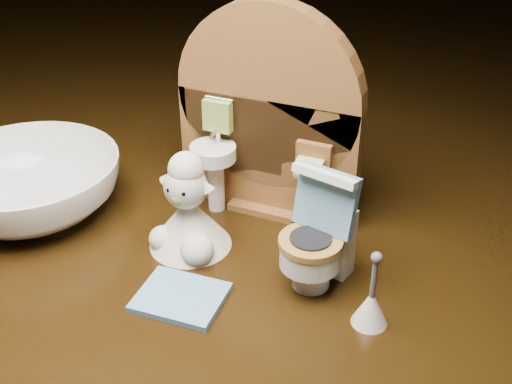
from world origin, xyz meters
TOP-DOWN VIEW (x-y plane):
  - backdrop_panel at (-0.00, 0.06)m, footprint 0.13×0.05m
  - toy_toilet at (0.06, -0.00)m, footprint 0.04×0.05m
  - bath_mat at (-0.01, -0.05)m, footprint 0.05×0.04m
  - toilet_brush at (0.10, -0.03)m, footprint 0.02×0.02m
  - plush_lamb at (-0.03, -0.00)m, footprint 0.05×0.05m
  - ceramic_bowl at (-0.15, -0.01)m, footprint 0.17×0.17m

SIDE VIEW (x-z plane):
  - bath_mat at x=-0.01m, z-range 0.00..0.00m
  - toilet_brush at x=0.10m, z-range -0.01..0.04m
  - ceramic_bowl at x=-0.15m, z-range 0.00..0.04m
  - plush_lamb at x=-0.03m, z-range -0.01..0.06m
  - toy_toilet at x=0.06m, z-range -0.01..0.07m
  - backdrop_panel at x=0.00m, z-range -0.01..0.14m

